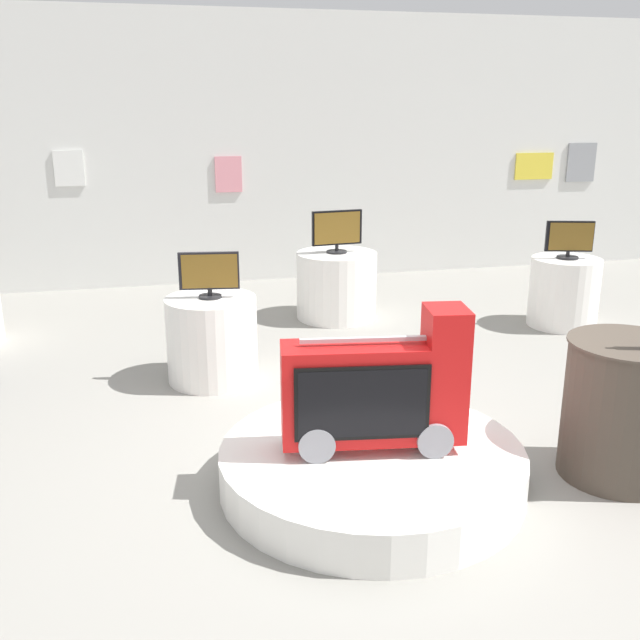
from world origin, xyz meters
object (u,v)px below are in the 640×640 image
at_px(tv_on_left_rear, 337,230).
at_px(tv_on_center_rear, 209,273).
at_px(display_pedestal_left_rear, 337,285).
at_px(tv_on_right_rear, 570,239).
at_px(main_display_pedestal, 371,467).
at_px(display_pedestal_right_rear, 564,292).
at_px(display_pedestal_center_rear, 212,339).
at_px(novelty_firetruck_tv, 377,394).
at_px(side_table_round, 622,408).

distance_m(tv_on_left_rear, tv_on_center_rear, 2.04).
height_order(display_pedestal_left_rear, tv_on_center_rear, tv_on_center_rear).
bearing_deg(display_pedestal_left_rear, tv_on_right_rear, -20.39).
height_order(main_display_pedestal, tv_on_right_rear, tv_on_right_rear).
bearing_deg(display_pedestal_right_rear, display_pedestal_center_rear, -168.96).
bearing_deg(tv_on_center_rear, display_pedestal_left_rear, 46.54).
bearing_deg(tv_on_left_rear, novelty_firetruck_tv, -100.77).
xyz_separation_m(display_pedestal_center_rear, display_pedestal_right_rear, (3.53, 0.69, 0.00)).
distance_m(novelty_firetruck_tv, tv_on_left_rear, 3.46).
relative_size(tv_on_left_rear, tv_on_right_rear, 1.17).
bearing_deg(display_pedestal_right_rear, display_pedestal_left_rear, 159.69).
distance_m(tv_on_left_rear, display_pedestal_right_rear, 2.34).
height_order(novelty_firetruck_tv, display_pedestal_left_rear, novelty_firetruck_tv).
relative_size(novelty_firetruck_tv, tv_on_right_rear, 2.36).
bearing_deg(display_pedestal_center_rear, tv_on_right_rear, 10.98).
bearing_deg(tv_on_right_rear, tv_on_left_rear, 159.71).
xyz_separation_m(novelty_firetruck_tv, display_pedestal_right_rear, (2.77, 2.60, -0.24)).
distance_m(novelty_firetruck_tv, display_pedestal_left_rear, 3.46).
bearing_deg(tv_on_left_rear, display_pedestal_center_rear, -133.63).
bearing_deg(tv_on_right_rear, display_pedestal_left_rear, 159.61).
relative_size(display_pedestal_left_rear, display_pedestal_right_rear, 1.20).
bearing_deg(display_pedestal_center_rear, tv_on_center_rear, -82.06).
relative_size(display_pedestal_left_rear, side_table_round, 0.98).
height_order(main_display_pedestal, tv_on_center_rear, tv_on_center_rear).
bearing_deg(display_pedestal_center_rear, novelty_firetruck_tv, -68.38).
xyz_separation_m(novelty_firetruck_tv, tv_on_left_rear, (0.64, 3.39, 0.33)).
bearing_deg(novelty_firetruck_tv, display_pedestal_left_rear, 79.24).
bearing_deg(display_pedestal_left_rear, novelty_firetruck_tv, -100.76).
height_order(display_pedestal_right_rear, tv_on_right_rear, tv_on_right_rear).
bearing_deg(tv_on_center_rear, tv_on_right_rear, 11.05).
relative_size(display_pedestal_right_rear, side_table_round, 0.81).
xyz_separation_m(tv_on_left_rear, display_pedestal_right_rear, (2.13, -0.78, -0.57)).
height_order(tv_on_center_rear, tv_on_right_rear, tv_on_right_rear).
xyz_separation_m(display_pedestal_center_rear, tv_on_center_rear, (0.00, -0.00, 0.54)).
relative_size(tv_on_left_rear, tv_on_center_rear, 1.13).
distance_m(main_display_pedestal, tv_on_center_rear, 2.18).
relative_size(display_pedestal_right_rear, tv_on_right_rear, 1.52).
bearing_deg(display_pedestal_center_rear, display_pedestal_left_rear, 46.44).
bearing_deg(main_display_pedestal, tv_on_right_rear, 42.87).
xyz_separation_m(main_display_pedestal, display_pedestal_left_rear, (0.66, 3.38, 0.22)).
xyz_separation_m(tv_on_left_rear, side_table_round, (0.80, -3.58, -0.48)).
xyz_separation_m(novelty_firetruck_tv, display_pedestal_center_rear, (-0.76, 1.92, -0.24)).
relative_size(display_pedestal_left_rear, display_pedestal_center_rear, 1.14).
height_order(novelty_firetruck_tv, tv_on_center_rear, novelty_firetruck_tv).
bearing_deg(main_display_pedestal, tv_on_center_rear, 111.26).
bearing_deg(display_pedestal_center_rear, main_display_pedestal, -68.77).
distance_m(novelty_firetruck_tv, tv_on_right_rear, 3.81).
relative_size(main_display_pedestal, display_pedestal_center_rear, 2.45).
height_order(main_display_pedestal, display_pedestal_right_rear, display_pedestal_right_rear).
relative_size(novelty_firetruck_tv, tv_on_center_rear, 2.28).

